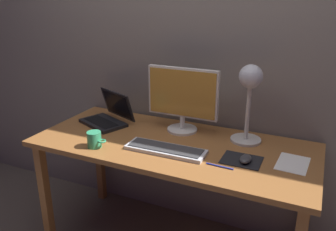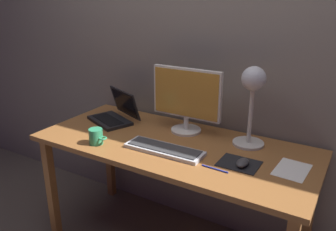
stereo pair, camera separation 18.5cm
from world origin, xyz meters
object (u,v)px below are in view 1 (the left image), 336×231
object	(u,v)px
desk_lamp	(250,89)
keyboard_main	(166,149)
mouse	(246,159)
pen	(220,166)
laptop	(110,114)
coffee_mug	(95,140)
monitor	(183,97)

from	to	relation	value
desk_lamp	keyboard_main	bearing A→B (deg)	-138.69
mouse	pen	size ratio (longest dim) A/B	0.69
laptop	mouse	world-z (taller)	laptop
keyboard_main	pen	bearing A→B (deg)	-8.63
laptop	desk_lamp	xyz separation A→B (m)	(0.88, 0.07, 0.25)
mouse	coffee_mug	bearing A→B (deg)	-168.30
monitor	keyboard_main	xyz separation A→B (m)	(0.03, -0.31, -0.21)
mouse	desk_lamp	bearing A→B (deg)	102.63
monitor	desk_lamp	bearing A→B (deg)	1.23
mouse	coffee_mug	distance (m)	0.82
coffee_mug	pen	distance (m)	0.70
coffee_mug	laptop	bearing A→B (deg)	111.15
desk_lamp	coffee_mug	distance (m)	0.90
monitor	keyboard_main	bearing A→B (deg)	-84.13
laptop	desk_lamp	distance (m)	0.92
monitor	keyboard_main	distance (m)	0.37
desk_lamp	coffee_mug	size ratio (longest dim) A/B	3.94
keyboard_main	mouse	size ratio (longest dim) A/B	4.61
monitor	mouse	world-z (taller)	monitor
monitor	laptop	bearing A→B (deg)	-172.48
keyboard_main	pen	distance (m)	0.32
laptop	pen	bearing A→B (deg)	-19.32
monitor	laptop	xyz separation A→B (m)	(-0.49, -0.06, -0.16)
laptop	mouse	size ratio (longest dim) A/B	3.85
coffee_mug	desk_lamp	bearing A→B (deg)	30.19
monitor	mouse	xyz separation A→B (m)	(0.45, -0.26, -0.20)
pen	laptop	bearing A→B (deg)	160.68
mouse	laptop	bearing A→B (deg)	168.41
monitor	desk_lamp	world-z (taller)	desk_lamp
pen	keyboard_main	bearing A→B (deg)	171.37
desk_lamp	pen	distance (m)	0.48
coffee_mug	monitor	bearing A→B (deg)	50.53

